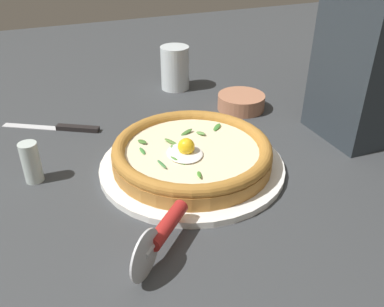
{
  "coord_description": "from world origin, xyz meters",
  "views": [
    {
      "loc": [
        0.6,
        -0.27,
        0.42
      ],
      "look_at": [
        0.01,
        -0.02,
        0.03
      ],
      "focal_mm": 38.32,
      "sensor_mm": 36.0,
      "label": 1
    }
  ],
  "objects_px": {
    "pizza": "(192,152)",
    "side_bowl": "(241,102)",
    "table_knife": "(65,128)",
    "pepper_shaker": "(31,162)",
    "drinking_glass": "(175,71)",
    "pizza_cutter": "(162,232)"
  },
  "relations": [
    {
      "from": "pizza",
      "to": "side_bowl",
      "type": "relative_size",
      "value": 2.59
    },
    {
      "from": "pizza",
      "to": "pizza_cutter",
      "type": "relative_size",
      "value": 2.55
    },
    {
      "from": "pizza",
      "to": "side_bowl",
      "type": "xyz_separation_m",
      "value": [
        -0.2,
        0.21,
        -0.02
      ]
    },
    {
      "from": "drinking_glass",
      "to": "pepper_shaker",
      "type": "height_order",
      "value": "drinking_glass"
    },
    {
      "from": "table_knife",
      "to": "drinking_glass",
      "type": "height_order",
      "value": "drinking_glass"
    },
    {
      "from": "table_knife",
      "to": "drinking_glass",
      "type": "xyz_separation_m",
      "value": [
        -0.13,
        0.31,
        0.04
      ]
    },
    {
      "from": "pizza_cutter",
      "to": "pepper_shaker",
      "type": "xyz_separation_m",
      "value": [
        -0.25,
        -0.15,
        0.0
      ]
    },
    {
      "from": "table_knife",
      "to": "pizza_cutter",
      "type": "bearing_deg",
      "value": 10.19
    },
    {
      "from": "pizza",
      "to": "table_knife",
      "type": "height_order",
      "value": "pizza"
    },
    {
      "from": "pizza_cutter",
      "to": "drinking_glass",
      "type": "relative_size",
      "value": 1.01
    },
    {
      "from": "side_bowl",
      "to": "pepper_shaker",
      "type": "bearing_deg",
      "value": -75.03
    },
    {
      "from": "pizza_cutter",
      "to": "pepper_shaker",
      "type": "distance_m",
      "value": 0.3
    },
    {
      "from": "side_bowl",
      "to": "table_knife",
      "type": "bearing_deg",
      "value": -97.19
    },
    {
      "from": "pepper_shaker",
      "to": "pizza",
      "type": "bearing_deg",
      "value": 75.57
    },
    {
      "from": "table_knife",
      "to": "pepper_shaker",
      "type": "height_order",
      "value": "pepper_shaker"
    },
    {
      "from": "side_bowl",
      "to": "pepper_shaker",
      "type": "relative_size",
      "value": 1.5
    },
    {
      "from": "pizza",
      "to": "table_knife",
      "type": "bearing_deg",
      "value": -141.68
    },
    {
      "from": "table_knife",
      "to": "pizza",
      "type": "bearing_deg",
      "value": 38.32
    },
    {
      "from": "pizza_cutter",
      "to": "table_knife",
      "type": "relative_size",
      "value": 0.57
    },
    {
      "from": "side_bowl",
      "to": "drinking_glass",
      "type": "bearing_deg",
      "value": -151.86
    },
    {
      "from": "pizza",
      "to": "pizza_cutter",
      "type": "distance_m",
      "value": 0.22
    },
    {
      "from": "pizza",
      "to": "pepper_shaker",
      "type": "distance_m",
      "value": 0.28
    }
  ]
}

